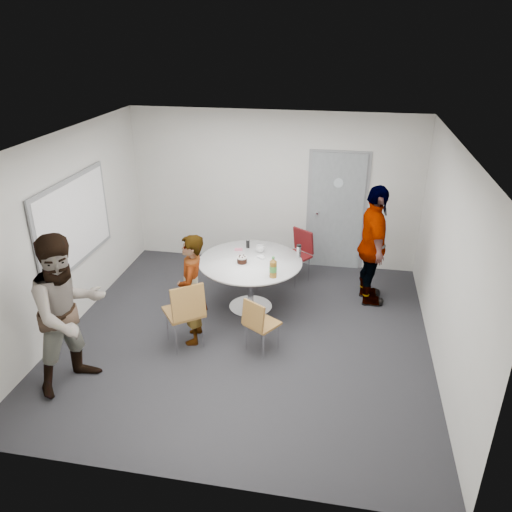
% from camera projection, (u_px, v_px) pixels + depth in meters
% --- Properties ---
extents(floor, '(5.00, 5.00, 0.00)m').
position_uv_depth(floor, '(245.00, 336.00, 6.97)').
color(floor, black).
rests_on(floor, ground).
extents(ceiling, '(5.00, 5.00, 0.00)m').
position_uv_depth(ceiling, '(243.00, 142.00, 5.83)').
color(ceiling, silver).
rests_on(ceiling, wall_back).
extents(wall_back, '(5.00, 0.00, 5.00)m').
position_uv_depth(wall_back, '(274.00, 190.00, 8.63)').
color(wall_back, beige).
rests_on(wall_back, floor).
extents(wall_left, '(0.00, 5.00, 5.00)m').
position_uv_depth(wall_left, '(65.00, 234.00, 6.81)').
color(wall_left, beige).
rests_on(wall_left, floor).
extents(wall_right, '(0.00, 5.00, 5.00)m').
position_uv_depth(wall_right, '(448.00, 263.00, 5.98)').
color(wall_right, beige).
rests_on(wall_right, floor).
extents(wall_front, '(5.00, 0.00, 5.00)m').
position_uv_depth(wall_front, '(184.00, 367.00, 4.17)').
color(wall_front, beige).
rests_on(wall_front, floor).
extents(door, '(1.02, 0.17, 2.12)m').
position_uv_depth(door, '(336.00, 212.00, 8.56)').
color(door, slate).
rests_on(door, wall_back).
extents(whiteboard, '(0.04, 1.90, 1.25)m').
position_uv_depth(whiteboard, '(74.00, 222.00, 6.94)').
color(whiteboard, gray).
rests_on(whiteboard, wall_left).
extents(table, '(1.53, 1.53, 1.10)m').
position_uv_depth(table, '(252.00, 268.00, 7.37)').
color(table, white).
rests_on(table, floor).
extents(chair_near_left, '(0.67, 0.68, 0.98)m').
position_uv_depth(chair_near_left, '(186.00, 309.00, 6.46)').
color(chair_near_left, brown).
rests_on(chair_near_left, floor).
extents(chair_near_right, '(0.52, 0.53, 0.78)m').
position_uv_depth(chair_near_right, '(258.00, 321.00, 6.43)').
color(chair_near_right, brown).
rests_on(chair_near_right, floor).
extents(chair_far, '(0.60, 0.61, 0.89)m').
position_uv_depth(chair_far, '(299.00, 250.00, 8.28)').
color(chair_far, '#5D1214').
rests_on(chair_far, floor).
extents(person_main, '(0.46, 0.62, 1.54)m').
position_uv_depth(person_main, '(192.00, 290.00, 6.57)').
color(person_main, '#A5C6EA').
rests_on(person_main, floor).
extents(person_left, '(1.10, 1.18, 1.93)m').
position_uv_depth(person_left, '(69.00, 313.00, 5.68)').
color(person_left, white).
rests_on(person_left, floor).
extents(person_right, '(0.62, 1.16, 1.88)m').
position_uv_depth(person_right, '(373.00, 246.00, 7.45)').
color(person_right, black).
rests_on(person_right, floor).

